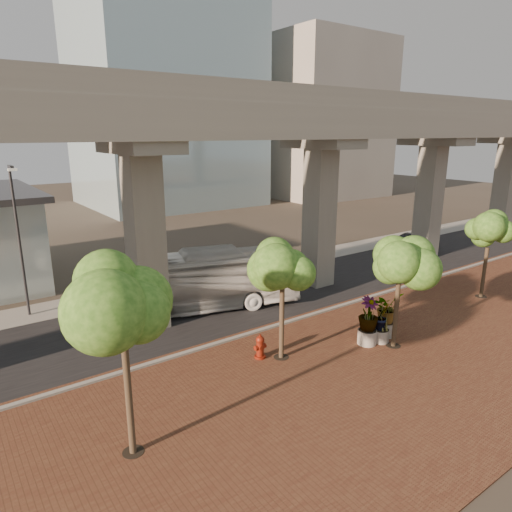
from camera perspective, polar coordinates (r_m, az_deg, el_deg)
ground at (r=26.29m, az=0.97°, el=-7.11°), size 160.00×160.00×0.00m
brick_plaza at (r=21.04m, az=14.48°, el=-13.54°), size 70.00×13.00×0.06m
asphalt_road at (r=27.79m, az=-1.50°, el=-5.80°), size 90.00×8.00×0.04m
curb_strip at (r=24.81m, az=3.76°, el=-8.35°), size 70.00×0.25×0.16m
far_sidewalk at (r=32.23m, az=-7.02°, el=-2.90°), size 90.00×3.00×0.06m
transit_viaduct at (r=26.09m, az=-1.61°, el=9.27°), size 72.00×5.60×12.40m
midrise_block at (r=76.45m, az=8.06°, el=16.55°), size 18.00×16.00×24.00m
transit_bus at (r=26.36m, az=-7.97°, el=-3.23°), size 12.58×6.37×3.42m
parked_car at (r=42.42m, az=19.23°, el=1.70°), size 4.33×1.68×1.40m
fire_hydrant at (r=21.02m, az=0.52°, el=-11.27°), size 0.57×0.51×1.13m
planter_front at (r=23.74m, az=16.02°, el=-6.47°), size 2.08×2.08×2.29m
planter_right at (r=22.59m, az=13.87°, el=-7.29°), size 2.23×2.23×2.38m
planter_left at (r=23.08m, az=15.45°, el=-7.56°), size 1.80×1.80×1.98m
street_tree_far_west at (r=13.96m, az=-16.50°, el=-5.96°), size 3.61×3.61×6.69m
street_tree_near_west at (r=19.60m, az=3.36°, el=-0.14°), size 3.31×3.31×6.27m
street_tree_near_east at (r=21.81m, az=17.63°, el=-0.37°), size 3.44×3.44×5.92m
street_tree_far_east at (r=30.87m, az=27.15°, el=2.50°), size 3.05×3.05×5.44m
streetlamp_west at (r=27.47m, az=-27.57°, el=2.72°), size 0.41×1.21×8.32m
streetlamp_east at (r=36.04m, az=6.26°, el=7.07°), size 0.42×1.23×8.47m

